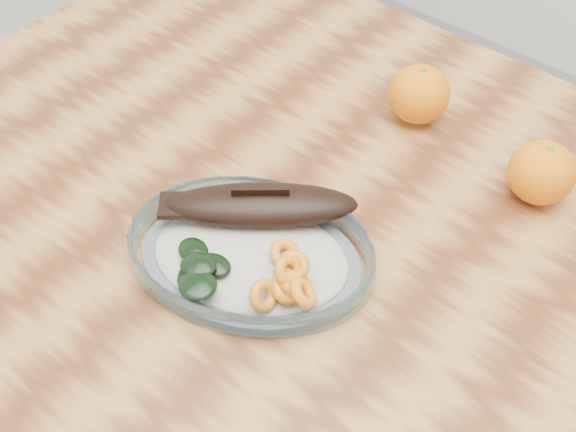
{
  "coord_description": "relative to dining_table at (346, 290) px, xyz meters",
  "views": [
    {
      "loc": [
        0.27,
        -0.43,
        1.34
      ],
      "look_at": [
        -0.06,
        -0.04,
        0.77
      ],
      "focal_mm": 45.0,
      "sensor_mm": 36.0,
      "label": 1
    }
  ],
  "objects": [
    {
      "name": "plated_meal",
      "position": [
        -0.06,
        -0.09,
        0.12
      ],
      "size": [
        0.61,
        0.61,
        0.08
      ],
      "rotation": [
        0.0,
        0.0,
        0.42
      ],
      "color": "white",
      "rests_on": "dining_table"
    },
    {
      "name": "orange_left",
      "position": [
        -0.05,
        0.21,
        0.14
      ],
      "size": [
        0.07,
        0.07,
        0.07
      ],
      "primitive_type": "sphere",
      "color": "orange",
      "rests_on": "dining_table"
    },
    {
      "name": "orange_right",
      "position": [
        0.12,
        0.18,
        0.14
      ],
      "size": [
        0.07,
        0.07,
        0.07
      ],
      "primitive_type": "sphere",
      "color": "orange",
      "rests_on": "dining_table"
    },
    {
      "name": "dining_table",
      "position": [
        0.0,
        0.0,
        0.0
      ],
      "size": [
        1.2,
        0.8,
        0.75
      ],
      "color": "#5C2F15",
      "rests_on": "ground"
    }
  ]
}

